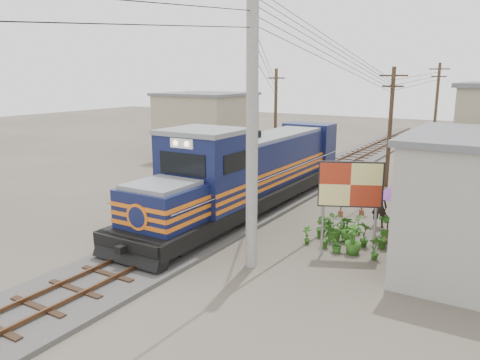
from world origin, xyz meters
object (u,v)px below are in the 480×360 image
Objects in this scene: locomotive at (251,173)px; vendor at (379,207)px; market_umbrella at (402,191)px; billboard at (350,187)px.

locomotive reaches higher than vendor.
market_umbrella reaches higher than vendor.
billboard is 4.37m from vendor.
locomotive is 6.25m from vendor.
vendor is (6.15, 0.61, -0.93)m from locomotive.
billboard is 3.20m from market_umbrella.
locomotive reaches higher than billboard.
market_umbrella is at bearing -3.93° from locomotive.
locomotive is at bearing 2.35° from vendor.
billboard is (6.08, -3.42, 0.78)m from locomotive.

